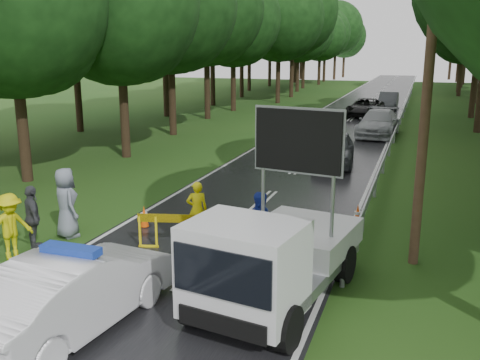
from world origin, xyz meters
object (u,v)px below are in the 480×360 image
at_px(officer, 197,210).
at_px(queue_car_second, 378,123).
at_px(police_sedan, 74,292).
at_px(queue_car_first, 334,148).
at_px(work_truck, 272,258).
at_px(barrier, 181,223).
at_px(queue_car_third, 365,107).
at_px(civilian, 262,227).
at_px(queue_car_fourth, 388,101).

xyz_separation_m(officer, queue_car_second, (3.35, 20.44, -0.03)).
bearing_deg(police_sedan, officer, -85.01).
relative_size(police_sedan, queue_car_first, 1.10).
distance_m(work_truck, barrier, 4.03).
height_order(work_truck, barrier, work_truck).
distance_m(police_sedan, work_truck, 3.96).
distance_m(barrier, officer, 1.01).
bearing_deg(barrier, queue_car_third, 72.18).
bearing_deg(police_sedan, queue_car_second, -91.20).
xyz_separation_m(police_sedan, queue_car_first, (2.25, 16.80, -0.03)).
bearing_deg(queue_car_first, officer, -106.04).
xyz_separation_m(officer, civilian, (2.25, -1.06, 0.08)).
height_order(officer, queue_car_third, officer).
xyz_separation_m(police_sedan, barrier, (0.10, 4.58, -0.05)).
bearing_deg(queue_car_first, barrier, -105.41).
xyz_separation_m(barrier, queue_car_third, (1.60, 31.10, -0.03)).
height_order(barrier, civilian, civilian).
bearing_deg(queue_car_third, queue_car_fourth, 82.21).
relative_size(police_sedan, barrier, 2.15).
xyz_separation_m(work_truck, queue_car_fourth, (-0.22, 39.51, -0.35)).
relative_size(barrier, queue_car_fourth, 0.51).
relative_size(police_sedan, queue_car_second, 0.89).
bearing_deg(civilian, queue_car_fourth, 62.45).
relative_size(barrier, queue_car_third, 0.45).
distance_m(civilian, queue_car_first, 12.29).
bearing_deg(queue_car_second, civilian, -90.14).
relative_size(barrier, officer, 1.39).
bearing_deg(officer, queue_car_second, -128.34).
distance_m(work_truck, queue_car_second, 23.86).
height_order(officer, queue_car_second, officer).
xyz_separation_m(barrier, queue_car_second, (3.40, 21.44, 0.06)).
bearing_deg(civilian, queue_car_first, 64.21).
distance_m(police_sedan, barrier, 4.58).
height_order(officer, civilian, civilian).
distance_m(police_sedan, queue_car_fourth, 41.79).
relative_size(police_sedan, queue_car_third, 0.97).
distance_m(work_truck, queue_car_fourth, 39.51).
xyz_separation_m(work_truck, civilian, (-0.90, 2.35, -0.19)).
relative_size(barrier, civilian, 1.26).
relative_size(officer, queue_car_fourth, 0.37).
height_order(barrier, queue_car_fourth, queue_car_fourth).
xyz_separation_m(work_truck, queue_car_first, (-1.06, 14.64, -0.33)).
relative_size(civilian, queue_car_first, 0.40).
bearing_deg(queue_car_third, officer, -87.74).
bearing_deg(queue_car_first, queue_car_second, 76.84).
relative_size(officer, queue_car_third, 0.32).
xyz_separation_m(queue_car_second, queue_car_third, (-1.80, 9.66, -0.09)).
bearing_deg(work_truck, queue_car_third, 102.20).
bearing_deg(barrier, queue_car_second, 66.11).
bearing_deg(officer, police_sedan, 59.51).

